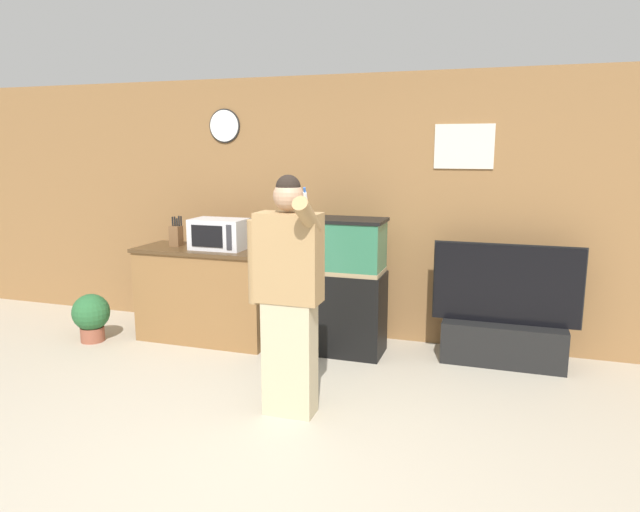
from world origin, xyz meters
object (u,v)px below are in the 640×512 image
Objects in this scene: person_standing at (288,293)px; potted_plant at (91,315)px; counter_island at (207,294)px; microwave at (219,234)px; tv_on_stand at (504,329)px; knife_block at (176,235)px; aquarium_on_stand at (337,286)px.

person_standing is 2.66m from potted_plant.
counter_island reaches higher than potted_plant.
microwave is 2.79m from tv_on_stand.
microwave is 1.53m from potted_plant.
tv_on_stand is at bearing 3.97° from knife_block.
knife_block is at bearing 177.68° from microwave.
person_standing is at bearing -46.60° from microwave.
aquarium_on_stand reaches higher than tv_on_stand.
knife_block is at bearing -176.03° from tv_on_stand.
potted_plant is at bearing 160.59° from person_standing.
knife_block is at bearing -178.68° from aquarium_on_stand.
aquarium_on_stand is 2.48m from potted_plant.
microwave is at bearing 19.02° from potted_plant.
counter_island is 1.07× the size of tv_on_stand.
microwave is at bearing 0.24° from counter_island.
potted_plant is at bearing -148.90° from knife_block.
microwave is 1.10× the size of potted_plant.
microwave is at bearing 133.40° from person_standing.
counter_island is 2.60× the size of microwave.
knife_block is 3.26m from tv_on_stand.
microwave is 0.41× the size of tv_on_stand.
aquarium_on_stand reaches higher than potted_plant.
counter_island is 1.92m from person_standing.
aquarium_on_stand is (1.34, 0.06, 0.17)m from counter_island.
person_standing is at bearing -133.96° from tv_on_stand.
aquarium_on_stand is at bearing 2.84° from microwave.
knife_block is 0.63× the size of potted_plant.
aquarium_on_stand is at bearing 91.44° from person_standing.
tv_on_stand is (2.84, 0.24, -0.15)m from counter_island.
tv_on_stand reaches higher than counter_island.
microwave is 0.31× the size of person_standing.
aquarium_on_stand is 1.00× the size of tv_on_stand.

